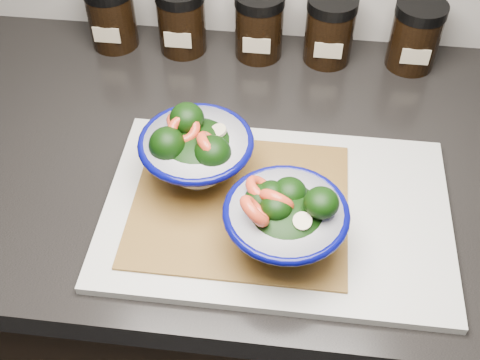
# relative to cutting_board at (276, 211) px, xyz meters

# --- Properties ---
(cabinet) EXTENTS (3.43, 0.58, 0.86)m
(cabinet) POSITION_rel_cutting_board_xyz_m (-0.14, 0.11, -0.48)
(cabinet) COLOR black
(cabinet) RESTS_ON ground
(countertop) EXTENTS (3.50, 0.60, 0.04)m
(countertop) POSITION_rel_cutting_board_xyz_m (-0.14, 0.11, -0.03)
(countertop) COLOR black
(countertop) RESTS_ON cabinet
(cutting_board) EXTENTS (0.45, 0.30, 0.01)m
(cutting_board) POSITION_rel_cutting_board_xyz_m (0.00, 0.00, 0.00)
(cutting_board) COLOR beige
(cutting_board) RESTS_ON countertop
(bamboo_mat) EXTENTS (0.28, 0.24, 0.00)m
(bamboo_mat) POSITION_rel_cutting_board_xyz_m (-0.05, 0.00, 0.01)
(bamboo_mat) COLOR olive
(bamboo_mat) RESTS_ON cutting_board
(bowl_left) EXTENTS (0.15, 0.15, 0.11)m
(bowl_left) POSITION_rel_cutting_board_xyz_m (-0.11, 0.04, 0.06)
(bowl_left) COLOR white
(bowl_left) RESTS_ON bamboo_mat
(bowl_right) EXTENTS (0.15, 0.15, 0.11)m
(bowl_right) POSITION_rel_cutting_board_xyz_m (0.01, -0.06, 0.06)
(bowl_right) COLOR white
(bowl_right) RESTS_ON bamboo_mat
(spice_jar_a) EXTENTS (0.08, 0.08, 0.11)m
(spice_jar_a) POSITION_rel_cutting_board_xyz_m (-0.31, 0.35, 0.05)
(spice_jar_a) COLOR black
(spice_jar_a) RESTS_ON countertop
(spice_jar_b) EXTENTS (0.08, 0.08, 0.11)m
(spice_jar_b) POSITION_rel_cutting_board_xyz_m (-0.19, 0.35, 0.05)
(spice_jar_b) COLOR black
(spice_jar_b) RESTS_ON countertop
(spice_jar_c) EXTENTS (0.08, 0.08, 0.11)m
(spice_jar_c) POSITION_rel_cutting_board_xyz_m (-0.06, 0.35, 0.05)
(spice_jar_c) COLOR black
(spice_jar_c) RESTS_ON countertop
(spice_jar_d) EXTENTS (0.08, 0.08, 0.11)m
(spice_jar_d) POSITION_rel_cutting_board_xyz_m (0.06, 0.35, 0.05)
(spice_jar_d) COLOR black
(spice_jar_d) RESTS_ON countertop
(spice_jar_e) EXTENTS (0.08, 0.08, 0.11)m
(spice_jar_e) POSITION_rel_cutting_board_xyz_m (0.20, 0.35, 0.05)
(spice_jar_e) COLOR black
(spice_jar_e) RESTS_ON countertop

